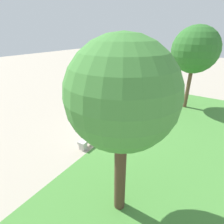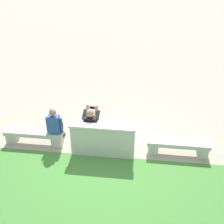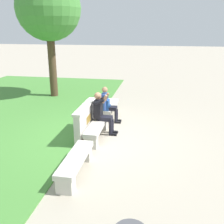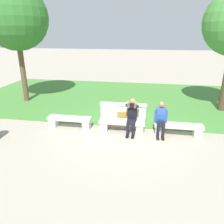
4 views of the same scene
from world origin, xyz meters
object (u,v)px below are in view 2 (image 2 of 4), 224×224
person_distant (55,125)px  backpack (56,127)px  bench_mid (34,135)px  person_photographer (92,125)px  bench_near (104,140)px  bench_main (178,146)px

person_distant → backpack: person_distant is taller
bench_mid → person_photographer: person_photographer is taller
bench_near → backpack: 1.43m
person_distant → person_photographer: bearing=-179.4°
person_photographer → backpack: (1.02, 0.06, -0.11)m
bench_near → person_distant: person_distant is taller
bench_near → backpack: bearing=-0.9°
bench_near → bench_mid: size_ratio=1.00×
bench_mid → person_photographer: size_ratio=1.31×
bench_main → bench_near: size_ratio=1.00×
bench_main → bench_mid: same height
bench_mid → backpack: 0.77m
bench_near → bench_mid: bearing=0.0°
bench_near → bench_mid: (2.09, 0.00, 0.00)m
bench_main → bench_near: (2.09, 0.00, 0.00)m
bench_main → bench_mid: (4.17, 0.00, 0.00)m
backpack → bench_mid: bearing=1.9°
bench_main → person_distant: size_ratio=1.37×
person_photographer → backpack: size_ratio=3.08×
person_distant → backpack: size_ratio=2.94×
backpack → bench_near: bearing=179.1°
person_photographer → person_distant: (1.06, 0.01, -0.06)m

